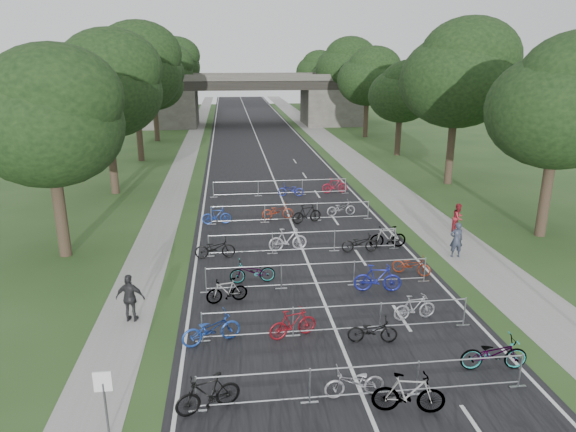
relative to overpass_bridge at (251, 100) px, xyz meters
name	(u,v)px	position (x,y,z in m)	size (l,w,h in m)	color
road	(258,142)	(0.00, -15.00, -3.53)	(11.00, 140.00, 0.01)	black
sidewalk_right	(327,140)	(8.00, -15.00, -3.53)	(3.00, 140.00, 0.01)	gray
sidewalk_left	(192,143)	(-7.50, -15.00, -3.53)	(2.00, 140.00, 0.01)	gray
lane_markings	(258,142)	(0.00, -15.00, -3.53)	(0.12, 140.00, 0.00)	silver
overpass_bridge	(251,100)	(0.00, 0.00, 0.00)	(31.00, 8.00, 7.05)	#45433D
park_sign	(104,391)	(-6.80, -62.00, -2.27)	(0.45, 0.06, 1.83)	#4C4C51
tree_left_0	(50,120)	(-11.39, -49.07, 2.96)	(6.72, 6.72, 10.25)	#33261C
tree_right_0	(562,105)	(13.11, -49.07, 3.39)	(7.17, 7.17, 10.93)	#33261C
tree_left_1	(106,87)	(-11.39, -37.07, 3.77)	(7.56, 7.56, 11.53)	#33261C
tree_right_1	(459,76)	(13.11, -37.07, 4.37)	(8.18, 8.18, 12.47)	#33261C
tree_left_2	(135,70)	(-11.39, -25.07, 4.58)	(8.40, 8.40, 12.81)	#33261C
tree_right_2	(402,93)	(13.11, -25.07, 2.41)	(6.16, 6.16, 9.39)	#33261C
tree_left_3	(154,83)	(-11.39, -13.07, 2.96)	(6.72, 6.72, 10.25)	#33261C
tree_right_3	(369,78)	(13.11, -13.07, 3.39)	(7.17, 7.17, 10.93)	#33261C
tree_left_4	(165,72)	(-11.39, -1.07, 3.77)	(7.56, 7.56, 11.53)	#33261C
tree_right_4	(346,67)	(13.11, -1.07, 4.37)	(8.18, 8.18, 12.47)	#33261C
tree_left_5	(173,65)	(-11.39, 10.93, 4.58)	(8.40, 8.40, 12.81)	#33261C
tree_right_5	(329,78)	(13.11, 10.93, 2.41)	(6.16, 6.16, 9.39)	#33261C
tree_left_6	(180,73)	(-11.39, 22.93, 2.96)	(6.72, 6.72, 10.25)	#33261C
tree_right_6	(316,70)	(13.11, 22.93, 3.39)	(7.17, 7.17, 10.93)	#33261C
barrier_row_1	(364,382)	(0.00, -61.40, -2.99)	(9.70, 0.08, 1.10)	#9EA1A6
barrier_row_2	(337,319)	(0.00, -57.80, -2.99)	(9.70, 0.08, 1.10)	#9EA1A6
barrier_row_3	(318,275)	(0.00, -54.00, -2.99)	(9.70, 0.08, 1.10)	#9EA1A6
barrier_row_4	(304,242)	(0.00, -50.00, -2.99)	(9.70, 0.08, 1.10)	#9EA1A6
barrier_row_5	(291,213)	(0.00, -45.00, -2.99)	(9.70, 0.08, 1.10)	#9EA1A6
barrier_row_6	(280,188)	(0.00, -39.00, -2.99)	(9.70, 0.08, 1.10)	#9EA1A6
bike_4	(208,394)	(-4.30, -61.40, -2.99)	(0.51, 1.81, 1.09)	black
bike_5	(355,383)	(-0.24, -61.27, -3.08)	(0.61, 1.74, 0.91)	#96959C
bike_6	(409,394)	(1.03, -62.09, -2.94)	(0.56, 1.97, 1.18)	#9EA1A6
bike_7	(494,354)	(4.30, -60.45, -2.99)	(0.72, 2.06, 1.08)	#9EA1A6
bike_8	(211,329)	(-4.30, -57.91, -3.01)	(0.70, 2.01, 1.06)	#1B3D96
bike_9	(293,324)	(-1.55, -57.86, -3.01)	(0.49, 1.73, 1.04)	maroon
bike_10	(373,331)	(1.06, -58.51, -3.09)	(0.58, 1.67, 0.88)	black
bike_11	(415,307)	(3.00, -57.17, -3.04)	(0.46, 1.63, 0.98)	#93949A
bike_12	(227,291)	(-3.76, -54.97, -3.04)	(0.46, 1.64, 0.98)	#9EA1A6
bike_13	(253,272)	(-2.68, -53.27, -3.03)	(0.67, 1.93, 1.01)	#9EA1A6
bike_14	(378,278)	(2.34, -54.71, -2.95)	(0.55, 1.94, 1.16)	navy
bike_15	(411,265)	(4.30, -53.22, -3.09)	(0.59, 1.69, 0.89)	maroon
bike_16	(215,248)	(-4.30, -50.22, -3.03)	(0.67, 1.91, 1.01)	black
bike_17	(288,240)	(-0.75, -49.69, -2.95)	(0.55, 1.94, 1.17)	#B1B0B8
bike_18	(360,243)	(2.73, -50.26, -3.07)	(0.62, 1.77, 0.93)	black
bike_19	(388,237)	(4.30, -49.82, -2.98)	(0.52, 1.85, 1.11)	#9EA1A6
bike_20	(217,216)	(-4.30, -44.97, -3.03)	(0.47, 1.66, 1.00)	navy
bike_21	(278,211)	(-0.73, -44.43, -3.04)	(0.65, 1.86, 0.98)	maroon
bike_22	(307,214)	(0.87, -45.37, -2.98)	(0.52, 1.84, 1.10)	black
bike_23	(341,208)	(3.14, -44.22, -3.06)	(0.62, 1.79, 0.94)	gray
bike_26	(291,190)	(0.68, -39.36, -3.07)	(0.61, 1.75, 0.92)	navy
bike_27	(335,186)	(3.87, -38.84, -2.99)	(0.51, 1.82, 1.09)	maroon
pedestrian_a	(456,240)	(7.13, -51.44, -2.67)	(0.63, 0.42, 1.74)	#2B3141
pedestrian_b	(458,218)	(8.85, -47.86, -2.74)	(0.77, 0.60, 1.59)	maroon
pedestrian_c	(130,298)	(-7.20, -56.04, -2.64)	(1.05, 0.44, 1.80)	#272729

